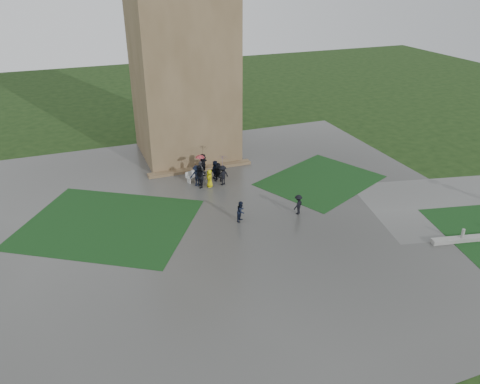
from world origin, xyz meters
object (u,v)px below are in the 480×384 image
object	(u,v)px
tower	(182,54)
bench	(194,176)
pedestrian_mid	(241,211)
pedestrian_near	(298,204)

from	to	relation	value
tower	bench	world-z (taller)	tower
tower	pedestrian_mid	world-z (taller)	tower
pedestrian_mid	pedestrian_near	xyz separation A→B (m)	(4.11, -0.47, -0.01)
bench	pedestrian_near	world-z (taller)	pedestrian_near
tower	bench	bearing A→B (deg)	-99.79
pedestrian_mid	tower	bearing A→B (deg)	44.61
tower	pedestrian_mid	size ratio (longest dim) A/B	12.28
bench	pedestrian_near	bearing A→B (deg)	-77.30
bench	pedestrian_mid	size ratio (longest dim) A/B	1.07
tower	pedestrian_near	bearing A→B (deg)	-73.61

